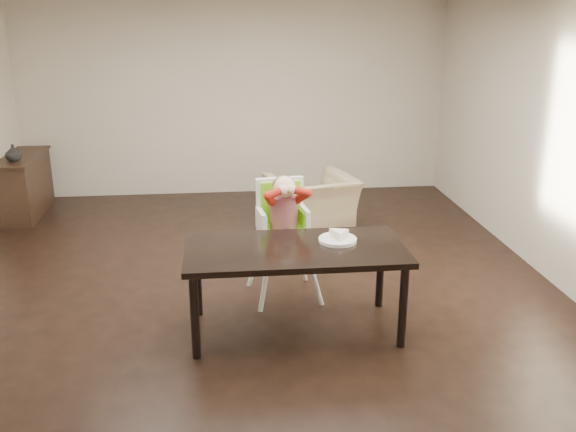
% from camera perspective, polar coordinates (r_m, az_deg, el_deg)
% --- Properties ---
extents(ground, '(7.00, 7.00, 0.00)m').
position_cam_1_polar(ground, '(6.25, -3.42, -6.67)').
color(ground, black).
rests_on(ground, ground).
extents(room_walls, '(6.02, 7.02, 2.71)m').
position_cam_1_polar(room_walls, '(5.72, -3.77, 10.44)').
color(room_walls, beige).
rests_on(room_walls, ground).
extents(dining_table, '(1.80, 0.90, 0.75)m').
position_cam_1_polar(dining_table, '(5.26, 0.65, -3.60)').
color(dining_table, black).
rests_on(dining_table, ground).
extents(high_chair, '(0.55, 0.55, 1.17)m').
position_cam_1_polar(high_chair, '(5.88, -0.43, 0.40)').
color(high_chair, white).
rests_on(high_chair, ground).
extents(plate, '(0.42, 0.42, 0.09)m').
position_cam_1_polar(plate, '(5.37, 4.48, -1.92)').
color(plate, white).
rests_on(plate, dining_table).
extents(armchair, '(1.13, 0.88, 0.87)m').
position_cam_1_polar(armchair, '(7.86, 2.08, 2.01)').
color(armchair, tan).
rests_on(armchair, ground).
extents(sideboard, '(0.44, 1.26, 0.79)m').
position_cam_1_polar(sideboard, '(9.02, -22.35, 2.53)').
color(sideboard, black).
rests_on(sideboard, ground).
extents(vase, '(0.25, 0.25, 0.20)m').
position_cam_1_polar(vase, '(8.64, -23.23, 5.16)').
color(vase, '#99999E').
rests_on(vase, sideboard).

